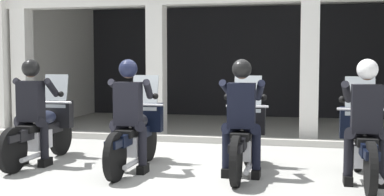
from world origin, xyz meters
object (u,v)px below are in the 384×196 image
motorcycle_far_left (43,130)px  police_officer_far_right (366,111)px  police_officer_far_left (32,103)px  motorcycle_center_right (244,137)px  motorcycle_center_left (136,134)px  motorcycle_far_right (363,142)px  police_officer_center_left (129,106)px  police_officer_center_right (242,108)px

motorcycle_far_left → police_officer_far_right: 4.74m
police_officer_far_left → motorcycle_center_right: (3.13, 0.22, -0.44)m
motorcycle_far_left → motorcycle_center_right: 3.13m
motorcycle_far_left → police_officer_far_right: size_ratio=1.29×
motorcycle_center_left → motorcycle_center_right: size_ratio=1.00×
motorcycle_far_left → motorcycle_far_right: 4.70m
motorcycle_far_left → motorcycle_center_right: (3.13, -0.06, 0.00)m
police_officer_center_left → motorcycle_far_left: bearing=163.4°
police_officer_far_left → police_officer_center_left: size_ratio=1.00×
motorcycle_far_left → motorcycle_center_left: size_ratio=1.00×
police_officer_far_left → police_officer_far_right: bearing=-0.6°
police_officer_far_right → police_officer_center_right: bearing=178.4°
motorcycle_center_left → police_officer_center_right: 1.64m
motorcycle_far_right → police_officer_far_left: bearing=-176.3°
motorcycle_center_right → police_officer_far_right: (1.56, -0.39, 0.44)m
police_officer_far_left → motorcycle_far_right: (4.70, 0.11, -0.44)m
motorcycle_far_left → motorcycle_center_left: bearing=-3.1°
police_officer_center_left → police_officer_center_right: (1.57, 0.06, 0.00)m
motorcycle_far_left → motorcycle_center_left: (1.57, -0.13, 0.00)m
motorcycle_far_left → police_officer_far_right: bearing=-4.1°
police_officer_far_left → motorcycle_center_right: 3.17m
police_officer_far_left → motorcycle_far_right: bearing=2.8°
police_officer_far_left → police_officer_center_right: size_ratio=1.00×
police_officer_center_left → motorcycle_center_right: bearing=10.5°
motorcycle_far_left → motorcycle_center_right: size_ratio=1.00×
motorcycle_center_left → motorcycle_far_right: size_ratio=1.00×
motorcycle_far_left → police_officer_far_left: police_officer_far_left is taller
motorcycle_center_left → motorcycle_far_right: 3.13m
motorcycle_far_right → motorcycle_center_left: bearing=-178.5°
motorcycle_far_left → motorcycle_far_right: size_ratio=1.00×
motorcycle_far_left → police_officer_far_left: bearing=-88.8°
motorcycle_far_right → police_officer_far_right: bearing=-87.9°
police_officer_far_left → motorcycle_center_right: bearing=5.5°
police_officer_center_right → motorcycle_center_right: bearing=89.5°
police_officer_far_left → police_officer_center_left: (1.57, -0.13, 0.00)m
motorcycle_far_left → police_officer_center_left: 1.67m
motorcycle_far_right → police_officer_far_right: 0.52m
police_officer_far_left → motorcycle_center_left: bearing=7.2°
police_officer_center_left → motorcycle_center_right: 1.66m
police_officer_center_right → motorcycle_far_right: size_ratio=0.78×
motorcycle_far_left → motorcycle_center_right: bearing=0.3°
motorcycle_center_left → police_officer_center_left: 0.52m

